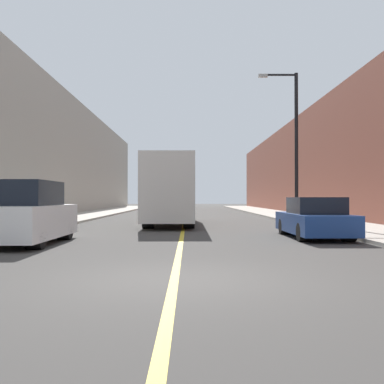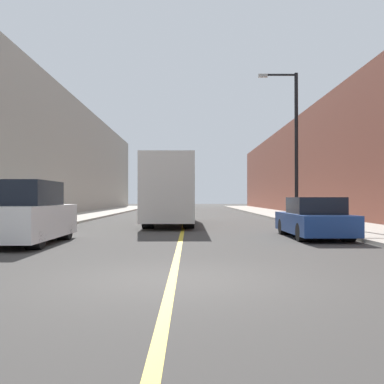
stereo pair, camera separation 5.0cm
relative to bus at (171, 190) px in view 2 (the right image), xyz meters
name	(u,v)px [view 2 (the right image)]	position (x,y,z in m)	size (l,w,h in m)	color
ground_plane	(172,280)	(0.70, -16.68, -1.87)	(200.00, 200.00, 0.00)	#3F3D3A
sidewalk_left	(93,214)	(-7.18, 13.32, -1.81)	(3.88, 72.00, 0.13)	#B2AA9E
sidewalk_right	(279,214)	(8.58, 13.32, -1.81)	(3.88, 72.00, 0.13)	#B2AA9E
building_row_left	(46,154)	(-11.12, 13.32, 3.32)	(4.00, 72.00, 10.37)	gray
building_row_right	(325,164)	(12.52, 13.32, 2.46)	(4.00, 72.00, 8.67)	brown
road_center_line	(186,215)	(0.70, 13.32, -1.87)	(0.16, 72.00, 0.01)	gold
bus	(171,190)	(0.00, 0.00, 0.00)	(2.46, 10.74, 3.49)	silver
parked_suv_left	(25,215)	(-4.13, -10.60, -0.96)	(2.00, 4.74, 1.97)	silver
car_right_near	(314,219)	(5.51, -8.41, -1.20)	(1.88, 4.73, 1.47)	navy
street_lamp_right	(293,138)	(6.78, 0.19, 2.88)	(2.20, 0.24, 8.27)	black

